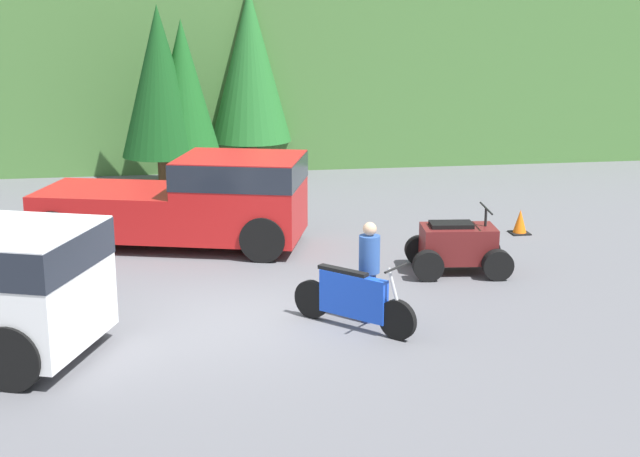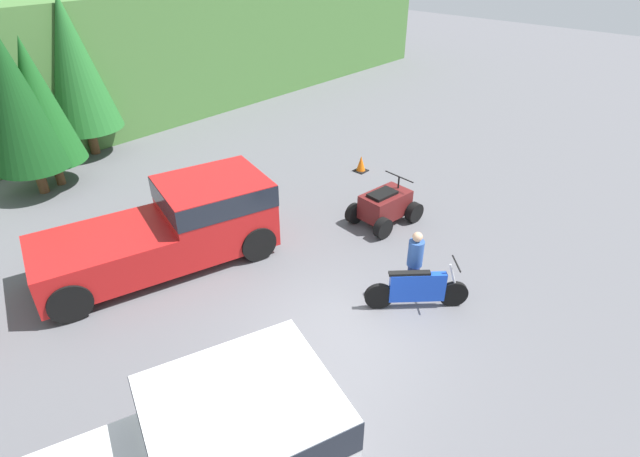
# 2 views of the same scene
# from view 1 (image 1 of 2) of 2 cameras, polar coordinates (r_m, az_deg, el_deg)

# --- Properties ---
(ground_plane) EXTENTS (80.00, 80.00, 0.00)m
(ground_plane) POSITION_cam_1_polar(r_m,az_deg,el_deg) (14.67, -5.51, -5.81)
(ground_plane) COLOR #5B5B60
(hillside_backdrop) EXTENTS (44.00, 6.00, 5.11)m
(hillside_backdrop) POSITION_cam_1_polar(r_m,az_deg,el_deg) (29.87, -7.63, 9.41)
(hillside_backdrop) COLOR #477538
(hillside_backdrop) RESTS_ON ground_plane
(tree_left) EXTENTS (2.19, 2.19, 4.99)m
(tree_left) POSITION_cam_1_polar(r_m,az_deg,el_deg) (24.92, -10.23, 9.24)
(tree_left) COLOR brown
(tree_left) RESTS_ON ground_plane
(tree_mid_left) EXTENTS (2.02, 2.02, 4.60)m
(tree_mid_left) POSITION_cam_1_polar(r_m,az_deg,el_deg) (25.12, -8.77, 8.81)
(tree_mid_left) COLOR brown
(tree_mid_left) RESTS_ON ground_plane
(tree_mid_right) EXTENTS (2.40, 2.40, 5.46)m
(tree_mid_right) POSITION_cam_1_polar(r_m,az_deg,el_deg) (26.78, -4.50, 10.35)
(tree_mid_right) COLOR brown
(tree_mid_right) RESTS_ON ground_plane
(pickup_truck_red) EXTENTS (5.93, 3.65, 1.94)m
(pickup_truck_red) POSITION_cam_1_polar(r_m,az_deg,el_deg) (18.87, -7.93, 1.92)
(pickup_truck_red) COLOR red
(pickup_truck_red) RESTS_ON ground_plane
(dirt_bike) EXTENTS (1.67, 1.70, 1.15)m
(dirt_bike) POSITION_cam_1_polar(r_m,az_deg,el_deg) (14.08, 2.15, -4.57)
(dirt_bike) COLOR black
(dirt_bike) RESTS_ON ground_plane
(quad_atv) EXTENTS (2.01, 1.50, 1.27)m
(quad_atv) POSITION_cam_1_polar(r_m,az_deg,el_deg) (17.18, 8.81, -1.17)
(quad_atv) COLOR black
(quad_atv) RESTS_ON ground_plane
(rider_person) EXTENTS (0.46, 0.46, 1.64)m
(rider_person) POSITION_cam_1_polar(r_m,az_deg,el_deg) (14.31, 3.17, -2.52)
(rider_person) COLOR navy
(rider_person) RESTS_ON ground_plane
(traffic_cone) EXTENTS (0.42, 0.42, 0.55)m
(traffic_cone) POSITION_cam_1_polar(r_m,az_deg,el_deg) (20.36, 12.68, 0.37)
(traffic_cone) COLOR black
(traffic_cone) RESTS_ON ground_plane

